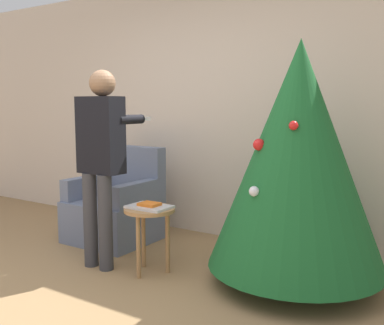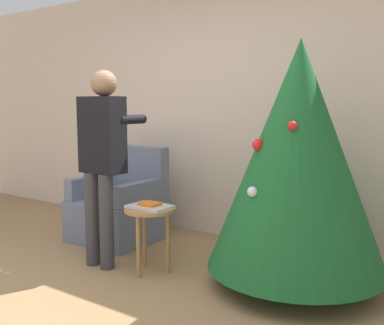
{
  "view_description": "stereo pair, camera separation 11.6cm",
  "coord_description": "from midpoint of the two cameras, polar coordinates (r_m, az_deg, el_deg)",
  "views": [
    {
      "loc": [
        2.42,
        -1.88,
        1.39
      ],
      "look_at": [
        0.49,
        1.09,
        0.93
      ],
      "focal_mm": 42.0,
      "sensor_mm": 36.0,
      "label": 1
    },
    {
      "loc": [
        2.52,
        -1.82,
        1.39
      ],
      "look_at": [
        0.49,
        1.09,
        0.93
      ],
      "focal_mm": 42.0,
      "sensor_mm": 36.0,
      "label": 2
    }
  ],
  "objects": [
    {
      "name": "ground_plane",
      "position": [
        3.39,
        -19.26,
        -17.36
      ],
      "size": [
        14.0,
        14.0,
        0.0
      ],
      "primitive_type": "plane",
      "color": "#99754C"
    },
    {
      "name": "armchair",
      "position": [
        4.74,
        -10.26,
        -5.77
      ],
      "size": [
        0.8,
        0.75,
        0.96
      ],
      "color": "slate",
      "rests_on": "ground_plane"
    },
    {
      "name": "laptop",
      "position": [
        3.72,
        -6.32,
        -5.61
      ],
      "size": [
        0.35,
        0.25,
        0.02
      ],
      "color": "silver",
      "rests_on": "side_stool"
    },
    {
      "name": "person_standing",
      "position": [
        3.88,
        -12.35,
        1.43
      ],
      "size": [
        0.41,
        0.57,
        1.68
      ],
      "color": "#38383D",
      "rests_on": "ground_plane"
    },
    {
      "name": "side_stool",
      "position": [
        3.75,
        -6.3,
        -7.11
      ],
      "size": [
        0.42,
        0.42,
        0.55
      ],
      "color": "#A37547",
      "rests_on": "ground_plane"
    },
    {
      "name": "wall_back",
      "position": [
        4.77,
        1.79,
        6.84
      ],
      "size": [
        8.0,
        0.06,
        2.7
      ],
      "color": "beige",
      "rests_on": "ground_plane"
    },
    {
      "name": "book",
      "position": [
        3.72,
        -6.33,
        -5.28
      ],
      "size": [
        0.16,
        0.13,
        0.02
      ],
      "color": "orange",
      "rests_on": "laptop"
    },
    {
      "name": "christmas_tree",
      "position": [
        3.48,
        12.35,
        0.87
      ],
      "size": [
        1.35,
        1.35,
        1.88
      ],
      "color": "brown",
      "rests_on": "ground_plane"
    }
  ]
}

